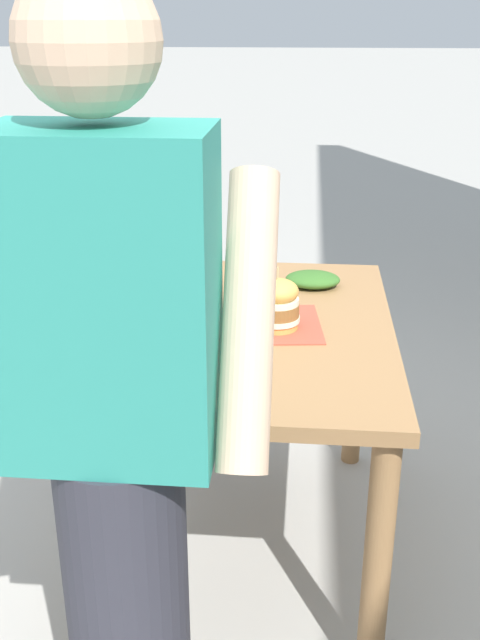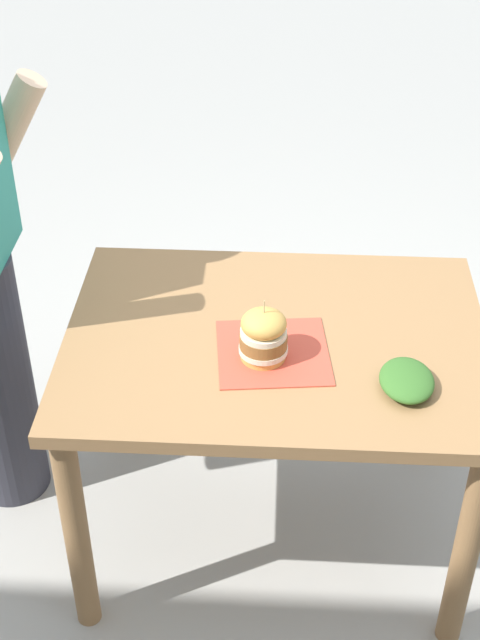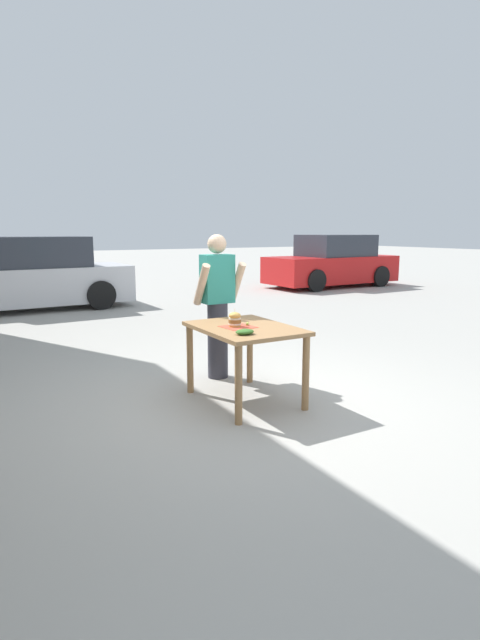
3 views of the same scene
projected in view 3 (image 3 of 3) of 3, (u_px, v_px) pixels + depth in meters
ground_plane at (245, 400)px, 5.16m from camera, size 80.00×80.00×0.00m
patio_table at (245, 338)px, 5.04m from camera, size 0.87×1.17×0.78m
serving_paper at (238, 327)px, 4.99m from camera, size 0.33×0.33×0.00m
sandwich at (235, 319)px, 4.98m from camera, size 0.13×0.13×0.18m
pickle_spear at (247, 324)px, 5.07m from camera, size 0.07×0.08×0.02m
side_salad at (245, 332)px, 4.63m from camera, size 0.18×0.14×0.05m
diner_across_table at (218, 304)px, 5.82m from camera, size 0.55×0.35×1.69m
parked_car_near_curb at (33, 277)px, 11.02m from camera, size 4.25×1.92×1.60m
parked_car_mid_block at (332, 263)px, 15.55m from camera, size 4.24×1.91×1.60m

